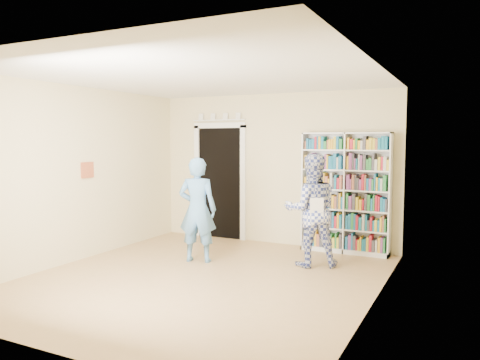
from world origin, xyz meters
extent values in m
plane|color=#A98552|center=(0.00, 0.00, 0.00)|extent=(5.00, 5.00, 0.00)
plane|color=white|center=(0.00, 0.00, 2.70)|extent=(5.00, 5.00, 0.00)
plane|color=beige|center=(0.00, 2.50, 1.35)|extent=(4.50, 0.00, 4.50)
plane|color=beige|center=(-2.25, 0.00, 1.35)|extent=(0.00, 5.00, 5.00)
plane|color=beige|center=(2.25, 0.00, 1.35)|extent=(0.00, 5.00, 5.00)
cube|color=white|center=(1.35, 2.34, 1.00)|extent=(1.45, 0.27, 2.00)
cube|color=white|center=(1.35, 2.34, 1.00)|extent=(0.02, 0.27, 2.00)
cube|color=black|center=(-1.10, 2.48, 1.05)|extent=(0.90, 0.03, 2.10)
cube|color=white|center=(-1.60, 2.47, 1.05)|extent=(0.10, 0.06, 2.20)
cube|color=white|center=(-0.60, 2.47, 1.05)|extent=(0.10, 0.06, 2.20)
cube|color=white|center=(-1.10, 2.47, 2.15)|extent=(1.10, 0.06, 0.10)
cube|color=white|center=(-1.10, 2.46, 2.25)|extent=(1.10, 0.08, 0.02)
cube|color=brown|center=(-2.23, 0.20, 1.40)|extent=(0.03, 0.25, 0.25)
imported|color=#588FC5|center=(-0.54, 0.76, 0.81)|extent=(0.67, 0.53, 1.61)
imported|color=#2E3C8E|center=(1.10, 1.29, 0.84)|extent=(1.01, 0.94, 1.67)
cube|color=white|center=(1.25, 1.07, 0.91)|extent=(0.18, 0.09, 0.27)
camera|label=1|loc=(3.22, -5.31, 1.86)|focal=35.00mm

